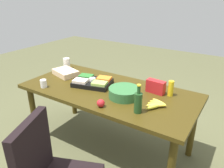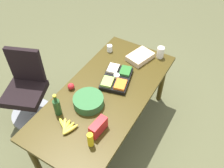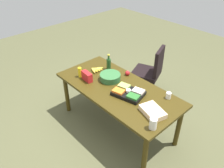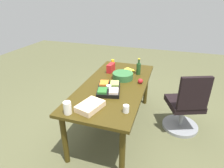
{
  "view_description": "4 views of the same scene",
  "coord_description": "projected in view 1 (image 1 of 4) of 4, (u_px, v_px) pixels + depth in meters",
  "views": [
    {
      "loc": [
        -1.23,
        1.84,
        1.8
      ],
      "look_at": [
        -0.05,
        -0.0,
        0.84
      ],
      "focal_mm": 35.33,
      "sensor_mm": 36.0,
      "label": 1
    },
    {
      "loc": [
        -1.54,
        -0.99,
        2.77
      ],
      "look_at": [
        0.12,
        -0.01,
        0.79
      ],
      "focal_mm": 39.2,
      "sensor_mm": 36.0,
      "label": 2
    },
    {
      "loc": [
        1.97,
        -1.93,
        2.69
      ],
      "look_at": [
        -0.07,
        -0.05,
        0.82
      ],
      "focal_mm": 36.57,
      "sensor_mm": 36.0,
      "label": 3
    },
    {
      "loc": [
        2.42,
        0.74,
        1.99
      ],
      "look_at": [
        0.09,
        -0.01,
        0.81
      ],
      "focal_mm": 30.37,
      "sensor_mm": 36.0,
      "label": 4
    }
  ],
  "objects": [
    {
      "name": "mustard_bottle",
      "position": [
        171.0,
        88.0,
        2.27
      ],
      "size": [
        0.07,
        0.07,
        0.16
      ],
      "primitive_type": "cylinder",
      "rotation": [
        0.0,
        0.0,
        0.25
      ],
      "color": "yellow",
      "rests_on": "conference_table"
    },
    {
      "name": "banana_bunch",
      "position": [
        157.0,
        104.0,
        2.08
      ],
      "size": [
        0.18,
        0.23,
        0.04
      ],
      "color": "gold",
      "rests_on": "conference_table"
    },
    {
      "name": "chip_bag_red",
      "position": [
        156.0,
        87.0,
        2.34
      ],
      "size": [
        0.21,
        0.1,
        0.14
      ],
      "primitive_type": "cube",
      "rotation": [
        0.0,
        0.0,
        -0.09
      ],
      "color": "red",
      "rests_on": "conference_table"
    },
    {
      "name": "salad_bowl",
      "position": [
        124.0,
        93.0,
        2.25
      ],
      "size": [
        0.36,
        0.36,
        0.1
      ],
      "primitive_type": "cylinder",
      "rotation": [
        0.0,
        0.0,
        0.12
      ],
      "color": "#316836",
      "rests_on": "conference_table"
    },
    {
      "name": "conference_table",
      "position": [
        108.0,
        96.0,
        2.48
      ],
      "size": [
        1.94,
        0.92,
        0.77
      ],
      "color": "#3D300D",
      "rests_on": "ground"
    },
    {
      "name": "paper_cup",
      "position": [
        44.0,
        84.0,
        2.48
      ],
      "size": [
        0.07,
        0.07,
        0.09
      ],
      "primitive_type": "cylinder",
      "rotation": [
        0.0,
        0.0,
        -0.05
      ],
      "color": "white",
      "rests_on": "conference_table"
    },
    {
      "name": "sheet_cake",
      "position": [
        66.0,
        73.0,
        2.84
      ],
      "size": [
        0.37,
        0.3,
        0.07
      ],
      "primitive_type": "cube",
      "rotation": [
        0.0,
        0.0,
        -0.28
      ],
      "color": "beige",
      "rests_on": "conference_table"
    },
    {
      "name": "wine_bottle",
      "position": [
        138.0,
        102.0,
        1.95
      ],
      "size": [
        0.08,
        0.08,
        0.27
      ],
      "color": "#20461F",
      "rests_on": "conference_table"
    },
    {
      "name": "mayo_jar",
      "position": [
        67.0,
        63.0,
        3.06
      ],
      "size": [
        0.11,
        0.11,
        0.15
      ],
      "primitive_type": "cylinder",
      "rotation": [
        0.0,
        0.0,
        0.33
      ],
      "color": "white",
      "rests_on": "conference_table"
    },
    {
      "name": "veggie_tray",
      "position": [
        93.0,
        82.0,
        2.55
      ],
      "size": [
        0.48,
        0.39,
        0.09
      ],
      "color": "black",
      "rests_on": "conference_table"
    },
    {
      "name": "apple_red",
      "position": [
        101.0,
        103.0,
        2.07
      ],
      "size": [
        0.1,
        0.1,
        0.08
      ],
      "primitive_type": "sphere",
      "rotation": [
        0.0,
        0.0,
        0.3
      ],
      "color": "red",
      "rests_on": "conference_table"
    },
    {
      "name": "ground_plane",
      "position": [
        109.0,
        145.0,
        2.75
      ],
      "size": [
        10.0,
        10.0,
        0.0
      ],
      "primitive_type": "plane",
      "color": "brown"
    }
  ]
}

